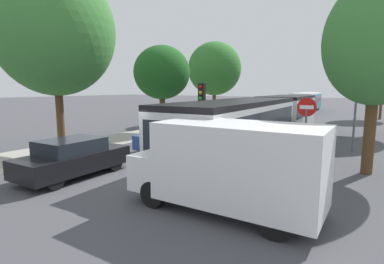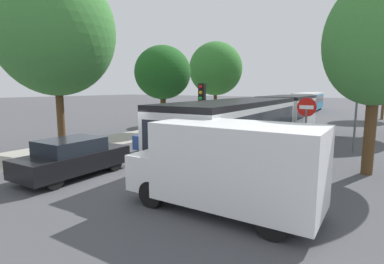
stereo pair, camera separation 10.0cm
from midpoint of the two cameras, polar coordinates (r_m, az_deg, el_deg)
ground_plane at (r=11.11m, az=-11.86°, el=-8.41°), size 200.00×200.00×0.00m
kerb_strip_left at (r=28.91m, az=5.01°, el=2.18°), size 3.20×45.73×0.14m
articulated_bus at (r=16.97m, az=13.18°, el=2.57°), size 3.50×17.87×2.64m
city_bus_rear at (r=44.26m, az=20.94°, el=5.60°), size 3.50×11.88×2.52m
queued_car_black at (r=11.61m, az=-21.92°, el=-4.53°), size 1.84×4.06×1.39m
queued_car_blue at (r=15.54m, az=-4.03°, el=-0.70°), size 1.90×4.20×1.44m
queued_car_graphite at (r=20.33m, az=5.34°, el=1.56°), size 2.02×4.46×1.53m
queued_car_white at (r=25.82m, az=11.98°, el=2.69°), size 1.83×4.03×1.38m
queued_car_tan at (r=31.40m, az=15.21°, el=3.70°), size 2.02×4.46×1.53m
white_van at (r=7.73m, az=6.95°, el=-6.18°), size 5.04×2.09×2.31m
traffic_light at (r=14.93m, az=1.65°, el=5.78°), size 0.34×0.37×3.40m
no_entry_sign at (r=12.00m, az=20.65°, el=1.63°), size 0.70×0.08×2.82m
direction_sign_post at (r=16.66m, az=28.63°, el=5.22°), size 0.30×1.39×3.60m
tree_left_near at (r=15.09m, az=-24.86°, el=17.01°), size 5.20×5.20×8.47m
tree_left_mid at (r=20.73m, az=-6.09°, el=10.93°), size 3.81×3.81×6.03m
tree_left_far at (r=27.64m, az=4.38°, el=11.68°), size 4.78×4.78×7.29m
tree_right_near at (r=12.75m, az=31.64°, el=14.41°), size 3.66×3.66×7.07m
tree_right_mid at (r=23.60m, az=32.12°, el=12.16°), size 5.12×5.12×8.30m
tree_right_far at (r=36.23m, az=32.65°, el=10.18°), size 4.22×4.22×7.63m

